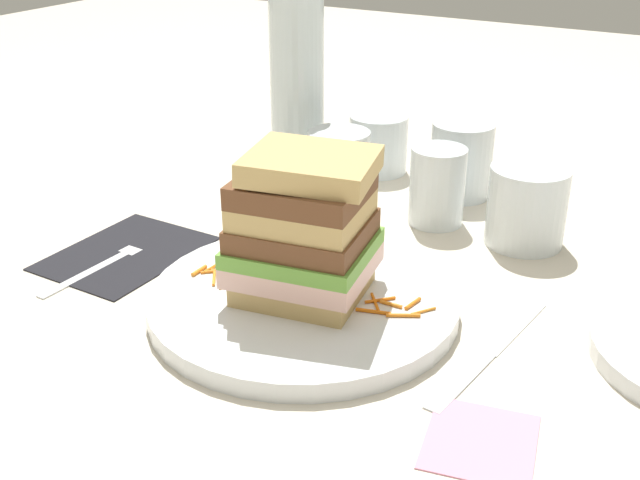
{
  "coord_description": "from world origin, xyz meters",
  "views": [
    {
      "loc": [
        0.34,
        -0.54,
        0.37
      ],
      "look_at": [
        0.02,
        0.02,
        0.06
      ],
      "focal_mm": 44.08,
      "sensor_mm": 36.0,
      "label": 1
    }
  ],
  "objects_px": {
    "juice_glass": "(526,210)",
    "napkin_pink": "(480,441)",
    "fork": "(109,259)",
    "main_plate": "(304,301)",
    "napkin_dark": "(125,253)",
    "water_bottle": "(297,71)",
    "empty_tumbler_0": "(461,160)",
    "empty_tumbler_2": "(437,186)",
    "empty_tumbler_3": "(378,144)",
    "empty_tumbler_1": "(339,166)",
    "knife": "(487,354)",
    "sandwich": "(304,228)"
  },
  "relations": [
    {
      "from": "knife",
      "to": "juice_glass",
      "type": "relative_size",
      "value": 2.36
    },
    {
      "from": "fork",
      "to": "napkin_pink",
      "type": "height_order",
      "value": "fork"
    },
    {
      "from": "juice_glass",
      "to": "empty_tumbler_1",
      "type": "xyz_separation_m",
      "value": [
        -0.23,
        0.01,
        0.0
      ]
    },
    {
      "from": "empty_tumbler_3",
      "to": "fork",
      "type": "bearing_deg",
      "value": -107.72
    },
    {
      "from": "sandwich",
      "to": "empty_tumbler_1",
      "type": "height_order",
      "value": "sandwich"
    },
    {
      "from": "main_plate",
      "to": "knife",
      "type": "height_order",
      "value": "main_plate"
    },
    {
      "from": "napkin_pink",
      "to": "empty_tumbler_1",
      "type": "bearing_deg",
      "value": 131.18
    },
    {
      "from": "sandwich",
      "to": "napkin_dark",
      "type": "xyz_separation_m",
      "value": [
        -0.22,
        0.0,
        -0.08
      ]
    },
    {
      "from": "napkin_pink",
      "to": "fork",
      "type": "bearing_deg",
      "value": 169.63
    },
    {
      "from": "empty_tumbler_0",
      "to": "fork",
      "type": "bearing_deg",
      "value": -124.78
    },
    {
      "from": "main_plate",
      "to": "napkin_dark",
      "type": "xyz_separation_m",
      "value": [
        -0.22,
        0.0,
        -0.01
      ]
    },
    {
      "from": "water_bottle",
      "to": "empty_tumbler_0",
      "type": "bearing_deg",
      "value": 5.37
    },
    {
      "from": "empty_tumbler_2",
      "to": "napkin_pink",
      "type": "relative_size",
      "value": 1.06
    },
    {
      "from": "juice_glass",
      "to": "napkin_pink",
      "type": "relative_size",
      "value": 1.02
    },
    {
      "from": "empty_tumbler_0",
      "to": "napkin_pink",
      "type": "bearing_deg",
      "value": -67.38
    },
    {
      "from": "napkin_pink",
      "to": "empty_tumbler_0",
      "type": "bearing_deg",
      "value": 112.62
    },
    {
      "from": "main_plate",
      "to": "napkin_dark",
      "type": "distance_m",
      "value": 0.22
    },
    {
      "from": "napkin_dark",
      "to": "juice_glass",
      "type": "xyz_separation_m",
      "value": [
        0.35,
        0.23,
        0.04
      ]
    },
    {
      "from": "juice_glass",
      "to": "napkin_pink",
      "type": "distance_m",
      "value": 0.34
    },
    {
      "from": "napkin_dark",
      "to": "napkin_pink",
      "type": "xyz_separation_m",
      "value": [
        0.42,
        -0.1,
        -0.0
      ]
    },
    {
      "from": "napkin_dark",
      "to": "empty_tumbler_1",
      "type": "height_order",
      "value": "empty_tumbler_1"
    },
    {
      "from": "main_plate",
      "to": "water_bottle",
      "type": "xyz_separation_m",
      "value": [
        -0.2,
        0.31,
        0.12
      ]
    },
    {
      "from": "water_bottle",
      "to": "sandwich",
      "type": "bearing_deg",
      "value": -57.88
    },
    {
      "from": "knife",
      "to": "empty_tumbler_0",
      "type": "distance_m",
      "value": 0.36
    },
    {
      "from": "empty_tumbler_3",
      "to": "napkin_pink",
      "type": "xyz_separation_m",
      "value": [
        0.3,
        -0.45,
        -0.04
      ]
    },
    {
      "from": "main_plate",
      "to": "empty_tumbler_3",
      "type": "height_order",
      "value": "empty_tumbler_3"
    },
    {
      "from": "knife",
      "to": "main_plate",
      "type": "bearing_deg",
      "value": -176.19
    },
    {
      "from": "empty_tumbler_2",
      "to": "water_bottle",
      "type": "bearing_deg",
      "value": 162.56
    },
    {
      "from": "napkin_dark",
      "to": "empty_tumbler_0",
      "type": "bearing_deg",
      "value": 53.56
    },
    {
      "from": "sandwich",
      "to": "napkin_pink",
      "type": "height_order",
      "value": "sandwich"
    },
    {
      "from": "knife",
      "to": "empty_tumbler_0",
      "type": "bearing_deg",
      "value": 114.53
    },
    {
      "from": "sandwich",
      "to": "empty_tumbler_1",
      "type": "xyz_separation_m",
      "value": [
        -0.1,
        0.25,
        -0.04
      ]
    },
    {
      "from": "main_plate",
      "to": "fork",
      "type": "distance_m",
      "value": 0.22
    },
    {
      "from": "napkin_dark",
      "to": "empty_tumbler_2",
      "type": "distance_m",
      "value": 0.35
    },
    {
      "from": "napkin_dark",
      "to": "water_bottle",
      "type": "height_order",
      "value": "water_bottle"
    },
    {
      "from": "empty_tumbler_2",
      "to": "empty_tumbler_3",
      "type": "distance_m",
      "value": 0.17
    },
    {
      "from": "main_plate",
      "to": "empty_tumbler_3",
      "type": "relative_size",
      "value": 3.7
    },
    {
      "from": "fork",
      "to": "napkin_pink",
      "type": "bearing_deg",
      "value": -10.37
    },
    {
      "from": "fork",
      "to": "juice_glass",
      "type": "bearing_deg",
      "value": 36.08
    },
    {
      "from": "knife",
      "to": "napkin_pink",
      "type": "xyz_separation_m",
      "value": [
        0.03,
        -0.11,
        -0.0
      ]
    },
    {
      "from": "empty_tumbler_1",
      "to": "empty_tumbler_3",
      "type": "distance_m",
      "value": 0.11
    },
    {
      "from": "main_plate",
      "to": "juice_glass",
      "type": "bearing_deg",
      "value": 61.02
    },
    {
      "from": "empty_tumbler_2",
      "to": "juice_glass",
      "type": "bearing_deg",
      "value": -1.81
    },
    {
      "from": "fork",
      "to": "empty_tumbler_3",
      "type": "bearing_deg",
      "value": 72.28
    },
    {
      "from": "juice_glass",
      "to": "napkin_pink",
      "type": "bearing_deg",
      "value": -78.18
    },
    {
      "from": "napkin_dark",
      "to": "napkin_pink",
      "type": "distance_m",
      "value": 0.43
    },
    {
      "from": "water_bottle",
      "to": "empty_tumbler_3",
      "type": "xyz_separation_m",
      "value": [
        0.1,
        0.05,
        -0.09
      ]
    },
    {
      "from": "sandwich",
      "to": "napkin_dark",
      "type": "distance_m",
      "value": 0.23
    },
    {
      "from": "empty_tumbler_0",
      "to": "napkin_pink",
      "type": "height_order",
      "value": "empty_tumbler_0"
    },
    {
      "from": "main_plate",
      "to": "empty_tumbler_3",
      "type": "xyz_separation_m",
      "value": [
        -0.1,
        0.36,
        0.03
      ]
    }
  ]
}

